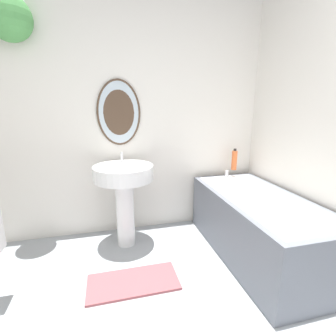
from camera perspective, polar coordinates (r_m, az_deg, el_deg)
The scene contains 5 objects.
wall_back at distance 2.54m, azimuth -11.14°, elevation 13.00°, with size 2.92×0.36×2.40m.
pedestal_sink at distance 2.33m, azimuth -10.25°, elevation -4.18°, with size 0.55×0.55×0.90m.
bathtub at distance 2.39m, azimuth 20.31°, elevation -12.33°, with size 0.70×1.46×0.64m.
shampoo_bottle at distance 2.82m, azimuth 15.28°, elevation 1.83°, with size 0.06×0.06×0.24m.
bath_mat at distance 2.09m, azimuth -8.15°, elevation -24.95°, with size 0.69×0.33×0.02m.
Camera 1 is at (-0.25, -0.25, 1.32)m, focal length 26.00 mm.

